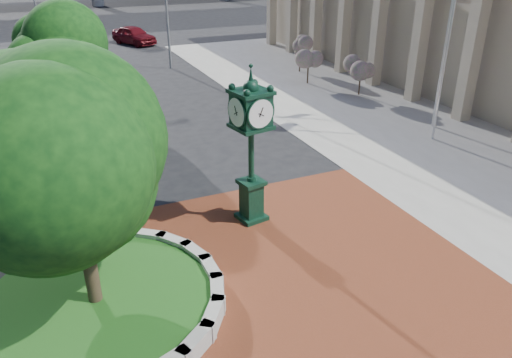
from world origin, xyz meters
name	(u,v)px	position (x,y,z in m)	size (l,w,h in m)	color
ground	(267,266)	(0.00, 0.00, 0.00)	(200.00, 200.00, 0.00)	black
plaza	(282,284)	(0.00, -1.00, 0.02)	(12.00, 12.00, 0.04)	brown
sidewalk	(441,108)	(16.00, 10.00, 0.02)	(20.00, 50.00, 0.04)	#9E9B93
planter_wall	(180,281)	(-2.71, 0.00, 0.27)	(2.96, 6.77, 0.54)	#9E9B93
grass_bed	(97,305)	(-5.00, 0.00, 0.20)	(6.10, 6.10, 0.40)	#1E4B15
tree_planter	(76,186)	(-5.00, 0.00, 3.72)	(5.20, 5.20, 6.33)	#38281C
tree_street	(60,56)	(-4.00, 18.00, 3.24)	(4.40, 4.40, 5.45)	#38281C
post_clock	(251,141)	(0.69, 2.76, 2.98)	(1.29, 1.29, 5.42)	black
parked_car	(134,35)	(3.71, 37.35, 0.84)	(1.99, 4.95, 1.69)	#5B0D14
flagpole_a	(447,33)	(13.31, 7.72, 4.83)	(1.47, 0.17, 9.43)	silver
flagpole_b	(449,37)	(12.01, 6.27, 4.96)	(1.41, 0.76, 9.69)	silver
shrub_near	(361,70)	(13.20, 14.32, 1.59)	(1.20, 1.20, 2.20)	#38281C
shrub_mid	(308,60)	(11.59, 18.10, 1.59)	(1.20, 1.20, 2.20)	#38281C
shrub_far	(300,50)	(12.71, 21.30, 1.59)	(1.20, 1.20, 2.20)	#38281C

